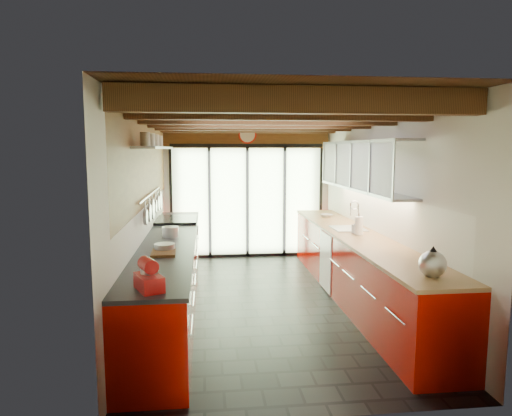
% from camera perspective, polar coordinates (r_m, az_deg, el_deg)
% --- Properties ---
extents(ground, '(5.50, 5.50, 0.00)m').
position_cam_1_polar(ground, '(6.39, 1.18, -11.64)').
color(ground, black).
rests_on(ground, ground).
extents(room_shell, '(5.50, 5.50, 5.50)m').
position_cam_1_polar(room_shell, '(6.06, 1.23, 3.32)').
color(room_shell, silver).
rests_on(room_shell, ground).
extents(ceiling_beams, '(3.14, 5.06, 4.90)m').
position_cam_1_polar(ceiling_beams, '(6.43, 0.80, 10.76)').
color(ceiling_beams, '#593316').
rests_on(ceiling_beams, ground).
extents(glass_door, '(2.95, 0.10, 2.90)m').
position_cam_1_polar(glass_door, '(8.73, -1.09, 4.60)').
color(glass_door, '#C6EAAD').
rests_on(glass_door, ground).
extents(left_counter, '(0.68, 5.00, 0.92)m').
position_cam_1_polar(left_counter, '(6.22, -10.64, -7.86)').
color(left_counter, '#AD0A00').
rests_on(left_counter, ground).
extents(range_stove, '(0.66, 0.90, 0.97)m').
position_cam_1_polar(range_stove, '(7.63, -9.83, -4.93)').
color(range_stove, silver).
rests_on(range_stove, ground).
extents(right_counter, '(0.68, 5.00, 0.92)m').
position_cam_1_polar(right_counter, '(6.54, 12.42, -7.15)').
color(right_counter, '#AD0A00').
rests_on(right_counter, ground).
extents(sink_assembly, '(0.45, 0.52, 0.43)m').
position_cam_1_polar(sink_assembly, '(6.81, 11.57, -2.26)').
color(sink_assembly, silver).
rests_on(sink_assembly, right_counter).
extents(upper_cabinets_right, '(0.34, 3.00, 3.00)m').
position_cam_1_polar(upper_cabinets_right, '(6.67, 13.20, 5.19)').
color(upper_cabinets_right, silver).
rests_on(upper_cabinets_right, ground).
extents(left_wall_fixtures, '(0.28, 2.60, 0.96)m').
position_cam_1_polar(left_wall_fixtures, '(6.28, -12.54, 4.65)').
color(left_wall_fixtures, silver).
rests_on(left_wall_fixtures, ground).
extents(stand_mixer, '(0.29, 0.35, 0.28)m').
position_cam_1_polar(stand_mixer, '(3.92, -13.23, -8.40)').
color(stand_mixer, '#B50E0E').
rests_on(stand_mixer, left_counter).
extents(pot_large, '(0.23, 0.23, 0.14)m').
position_cam_1_polar(pot_large, '(6.16, -10.67, -2.96)').
color(pot_large, silver).
rests_on(pot_large, left_counter).
extents(pot_small, '(0.29, 0.29, 0.09)m').
position_cam_1_polar(pot_small, '(5.34, -11.35, -4.86)').
color(pot_small, silver).
rests_on(pot_small, left_counter).
extents(cutting_board, '(0.28, 0.38, 0.03)m').
position_cam_1_polar(cutting_board, '(5.20, -11.48, -5.51)').
color(cutting_board, brown).
rests_on(cutting_board, left_counter).
extents(kettle, '(0.32, 0.35, 0.30)m').
position_cam_1_polar(kettle, '(4.51, 21.21, -6.36)').
color(kettle, silver).
rests_on(kettle, right_counter).
extents(paper_towel, '(0.13, 0.13, 0.30)m').
position_cam_1_polar(paper_towel, '(6.35, 12.73, -2.21)').
color(paper_towel, white).
rests_on(paper_towel, right_counter).
extents(soap_bottle, '(0.10, 0.10, 0.18)m').
position_cam_1_polar(soap_bottle, '(6.49, 12.32, -2.31)').
color(soap_bottle, silver).
rests_on(soap_bottle, right_counter).
extents(bowl, '(0.26, 0.26, 0.05)m').
position_cam_1_polar(bowl, '(7.94, 8.81, -0.94)').
color(bowl, silver).
rests_on(bowl, right_counter).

